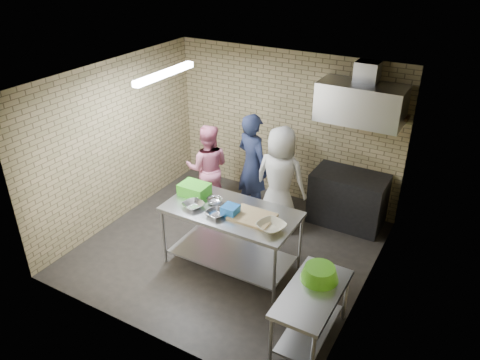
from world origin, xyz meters
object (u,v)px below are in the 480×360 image
Objects in this scene: side_counter at (310,316)px; green_basin at (320,273)px; green_crate at (194,189)px; bottle_red at (367,105)px; bottle_green at (393,110)px; woman_white at (280,179)px; blue_tub at (230,210)px; woman_pink at (208,168)px; stove at (348,199)px; prep_table at (231,238)px; man_navy at (252,166)px.

green_basin is (-0.02, 0.25, 0.46)m from side_counter.
bottle_red is at bearing 48.44° from green_crate.
bottle_green is 2.02m from woman_white.
bottle_green is at bearing 56.96° from blue_tub.
stove is at bearing 170.24° from woman_pink.
woman_white is at bearing 85.97° from blue_tub.
prep_table is 1.73m from woman_pink.
man_navy is at bearing 107.46° from blue_tub.
green_crate is 2.33m from green_basin.
prep_table is at bearing 106.44° from woman_pink.
man_navy is at bearing -154.19° from bottle_red.
stove is 2.43m from woman_pink.
green_crate is 2.00× the size of blue_tub.
woman_white is (-1.40, 2.08, 0.51)m from side_counter.
woman_pink is at bearing 37.74° from man_navy.
woman_white is (-1.38, 1.83, 0.05)m from green_basin.
bottle_green reaches higher than green_crate.
side_counter is 2.51m from green_crate.
side_counter is 1.77m from blue_tub.
blue_tub reaches higher than green_basin.
bottle_green is at bearing -149.09° from woman_white.
woman_white is at bearing 127.07° from green_basin.
stove is 0.76× the size of woman_pink.
man_navy reaches higher than blue_tub.
side_counter is 3.03m from man_navy.
bottle_red reaches higher than woman_white.
bottle_red reaches higher than bottle_green.
prep_table is at bearing 81.37° from woman_white.
green_basin is 3.23m from woman_pink.
stove is 6.67× the size of bottle_red.
green_crate is at bearing 163.65° from blue_tub.
man_navy is at bearing -161.07° from stove.
woman_pink reaches higher than prep_table.
prep_table is 12.65× the size of bottle_green.
side_counter is 0.68× the size of woman_white.
prep_table is 1.66m from green_basin.
bottle_green is (2.25, 2.09, 0.98)m from green_crate.
side_counter is at bearing -90.00° from bottle_green.
man_navy is 1.17× the size of woman_pink.
bottle_green is at bearing 54.91° from prep_table.
woman_pink reaches higher than green_basin.
prep_table is 1.03× the size of man_navy.
stove is at bearing 99.76° from green_basin.
side_counter is 3.44m from bottle_red.
woman_white is at bearing -144.84° from stove.
stove is 2.39m from blue_tub.
blue_tub is at bearing -123.04° from bottle_green.
bottle_red is at bearing 97.90° from green_basin.
side_counter is 6.67× the size of bottle_red.
woman_white is at bearing 54.20° from green_crate.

